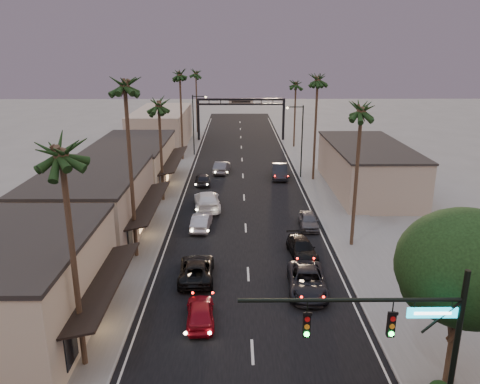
{
  "coord_description": "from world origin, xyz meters",
  "views": [
    {
      "loc": [
        -0.84,
        -11.33,
        15.54
      ],
      "look_at": [
        -0.49,
        30.94,
        2.5
      ],
      "focal_mm": 35.0,
      "sensor_mm": 36.0,
      "label": 1
    }
  ],
  "objects_px": {
    "arch": "(241,109)",
    "curbside_black": "(302,248)",
    "palm_lb": "(124,80)",
    "palm_rb": "(318,76)",
    "oncoming_silver": "(202,221)",
    "streetlight_left": "(195,120)",
    "corner_tree": "(467,272)",
    "palm_la": "(60,145)",
    "streetlight_right": "(300,136)",
    "palm_ld": "(180,72)",
    "palm_ra": "(362,105)",
    "traffic_signal": "(408,335)",
    "palm_far": "(196,71)",
    "curbside_near": "(307,281)",
    "palm_lc": "(158,101)",
    "palm_rc": "(296,82)",
    "oncoming_pickup": "(196,269)",
    "oncoming_red": "(200,312)"
  },
  "relations": [
    {
      "from": "palm_lb",
      "to": "palm_lc",
      "type": "xyz_separation_m",
      "value": [
        0.0,
        14.0,
        -2.92
      ]
    },
    {
      "from": "corner_tree",
      "to": "palm_rb",
      "type": "relative_size",
      "value": 0.62
    },
    {
      "from": "corner_tree",
      "to": "palm_lb",
      "type": "xyz_separation_m",
      "value": [
        -18.08,
        14.55,
        7.41
      ]
    },
    {
      "from": "streetlight_right",
      "to": "curbside_near",
      "type": "distance_m",
      "value": 29.03
    },
    {
      "from": "palm_lb",
      "to": "palm_far",
      "type": "distance_m",
      "value": 56.03
    },
    {
      "from": "palm_lc",
      "to": "palm_ra",
      "type": "height_order",
      "value": "palm_ra"
    },
    {
      "from": "palm_ra",
      "to": "curbside_black",
      "type": "relative_size",
      "value": 2.87
    },
    {
      "from": "palm_lb",
      "to": "palm_rb",
      "type": "height_order",
      "value": "palm_lb"
    },
    {
      "from": "palm_lb",
      "to": "oncoming_pickup",
      "type": "bearing_deg",
      "value": -36.14
    },
    {
      "from": "palm_ld",
      "to": "oncoming_silver",
      "type": "height_order",
      "value": "palm_ld"
    },
    {
      "from": "palm_ra",
      "to": "curbside_near",
      "type": "xyz_separation_m",
      "value": [
        -4.75,
        -7.5,
        -10.7
      ]
    },
    {
      "from": "oncoming_silver",
      "to": "streetlight_left",
      "type": "bearing_deg",
      "value": -80.36
    },
    {
      "from": "curbside_near",
      "to": "corner_tree",
      "type": "bearing_deg",
      "value": -54.58
    },
    {
      "from": "streetlight_right",
      "to": "curbside_black",
      "type": "distance_m",
      "value": 23.62
    },
    {
      "from": "oncoming_red",
      "to": "curbside_black",
      "type": "bearing_deg",
      "value": -132.78
    },
    {
      "from": "corner_tree",
      "to": "palm_rc",
      "type": "bearing_deg",
      "value": 90.89
    },
    {
      "from": "palm_lb",
      "to": "palm_ra",
      "type": "distance_m",
      "value": 17.42
    },
    {
      "from": "palm_lb",
      "to": "oncoming_silver",
      "type": "xyz_separation_m",
      "value": [
        4.64,
        5.88,
        -12.68
      ]
    },
    {
      "from": "traffic_signal",
      "to": "palm_lb",
      "type": "height_order",
      "value": "palm_lb"
    },
    {
      "from": "arch",
      "to": "curbside_black",
      "type": "bearing_deg",
      "value": -84.94
    },
    {
      "from": "arch",
      "to": "palm_la",
      "type": "height_order",
      "value": "palm_la"
    },
    {
      "from": "oncoming_red",
      "to": "oncoming_pickup",
      "type": "height_order",
      "value": "oncoming_pickup"
    },
    {
      "from": "palm_ld",
      "to": "palm_rb",
      "type": "xyz_separation_m",
      "value": [
        17.2,
        -11.0,
        0.0
      ]
    },
    {
      "from": "traffic_signal",
      "to": "oncoming_red",
      "type": "height_order",
      "value": "traffic_signal"
    },
    {
      "from": "corner_tree",
      "to": "arch",
      "type": "height_order",
      "value": "corner_tree"
    },
    {
      "from": "curbside_black",
      "to": "oncoming_pickup",
      "type": "bearing_deg",
      "value": -160.94
    },
    {
      "from": "arch",
      "to": "curbside_black",
      "type": "xyz_separation_m",
      "value": [
        4.25,
        -48.0,
        -4.87
      ]
    },
    {
      "from": "traffic_signal",
      "to": "palm_la",
      "type": "bearing_deg",
      "value": 160.71
    },
    {
      "from": "oncoming_silver",
      "to": "palm_ra",
      "type": "bearing_deg",
      "value": 166.87
    },
    {
      "from": "curbside_near",
      "to": "palm_rb",
      "type": "bearing_deg",
      "value": 83.75
    },
    {
      "from": "palm_far",
      "to": "curbside_black",
      "type": "bearing_deg",
      "value": -77.37
    },
    {
      "from": "palm_lb",
      "to": "palm_rb",
      "type": "distance_m",
      "value": 27.94
    },
    {
      "from": "streetlight_left",
      "to": "oncoming_pickup",
      "type": "relative_size",
      "value": 1.75
    },
    {
      "from": "arch",
      "to": "palm_rb",
      "type": "distance_m",
      "value": 28.24
    },
    {
      "from": "palm_far",
      "to": "curbside_black",
      "type": "distance_m",
      "value": 58.39
    },
    {
      "from": "streetlight_right",
      "to": "palm_lc",
      "type": "distance_m",
      "value": 18.66
    },
    {
      "from": "palm_lc",
      "to": "palm_rb",
      "type": "relative_size",
      "value": 0.86
    },
    {
      "from": "traffic_signal",
      "to": "curbside_black",
      "type": "xyz_separation_m",
      "value": [
        -1.44,
        18.0,
        -4.41
      ]
    },
    {
      "from": "traffic_signal",
      "to": "streetlight_left",
      "type": "distance_m",
      "value": 55.45
    },
    {
      "from": "palm_rb",
      "to": "palm_rc",
      "type": "distance_m",
      "value": 20.09
    },
    {
      "from": "traffic_signal",
      "to": "palm_far",
      "type": "height_order",
      "value": "palm_far"
    },
    {
      "from": "streetlight_left",
      "to": "palm_la",
      "type": "relative_size",
      "value": 0.68
    },
    {
      "from": "corner_tree",
      "to": "palm_far",
      "type": "height_order",
      "value": "palm_far"
    },
    {
      "from": "palm_lb",
      "to": "curbside_near",
      "type": "distance_m",
      "value": 18.57
    },
    {
      "from": "corner_tree",
      "to": "oncoming_red",
      "type": "distance_m",
      "value": 14.58
    },
    {
      "from": "arch",
      "to": "palm_lc",
      "type": "relative_size",
      "value": 1.25
    },
    {
      "from": "corner_tree",
      "to": "palm_rb",
      "type": "height_order",
      "value": "palm_rb"
    },
    {
      "from": "palm_ra",
      "to": "oncoming_silver",
      "type": "bearing_deg",
      "value": 162.83
    },
    {
      "from": "palm_ld",
      "to": "palm_rc",
      "type": "height_order",
      "value": "palm_ld"
    },
    {
      "from": "palm_lb",
      "to": "curbside_near",
      "type": "height_order",
      "value": "palm_lb"
    }
  ]
}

